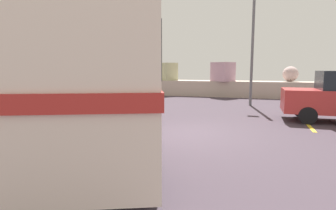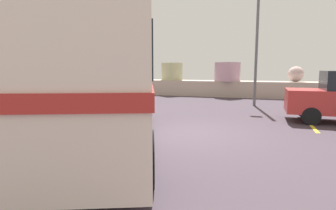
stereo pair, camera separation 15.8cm
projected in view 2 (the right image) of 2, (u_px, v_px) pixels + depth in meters
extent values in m
cube|color=#3F343D|center=(181.00, 134.00, 8.37)|extent=(32.00, 26.00, 0.02)
cube|color=#B6A393|center=(227.00, 89.00, 19.38)|extent=(31.36, 1.80, 1.10)
cube|color=#B2A09B|center=(77.00, 71.00, 23.66)|extent=(1.54, 1.36, 1.31)
sphere|color=#BCAB94|center=(119.00, 71.00, 21.50)|extent=(1.39, 1.39, 1.39)
cube|color=#B0B283|center=(172.00, 72.00, 20.43)|extent=(1.63, 1.59, 1.27)
cube|color=#BD92A4|center=(227.00, 72.00, 18.75)|extent=(1.70, 1.67, 1.28)
sphere|color=#C3A6A1|center=(296.00, 74.00, 18.06)|extent=(1.00, 1.00, 1.00)
cube|color=yellow|center=(307.00, 120.00, 10.41)|extent=(0.12, 4.40, 0.01)
cylinder|color=black|center=(82.00, 112.00, 9.47)|extent=(0.63, 0.99, 0.96)
cylinder|color=black|center=(147.00, 111.00, 9.63)|extent=(0.63, 0.99, 0.96)
cylinder|color=black|center=(4.00, 163.00, 4.32)|extent=(0.63, 0.99, 0.96)
cylinder|color=black|center=(145.00, 160.00, 4.48)|extent=(0.63, 0.99, 0.96)
cube|color=beige|center=(101.00, 84.00, 6.83)|extent=(5.44, 8.68, 2.10)
cylinder|color=beige|center=(100.00, 41.00, 6.70)|extent=(5.13, 8.29, 2.20)
cube|color=#B12925|center=(101.00, 82.00, 6.83)|extent=(5.52, 8.77, 0.20)
cube|color=black|center=(101.00, 61.00, 6.76)|extent=(5.35, 8.38, 0.64)
cube|color=silver|center=(120.00, 100.00, 11.17)|extent=(2.17, 1.02, 0.28)
cylinder|color=black|center=(311.00, 116.00, 9.55)|extent=(0.62, 0.20, 0.62)
cylinder|color=black|center=(305.00, 110.00, 10.99)|extent=(0.62, 0.20, 0.62)
cylinder|color=#5B5B60|center=(257.00, 37.00, 14.12)|extent=(0.14, 0.14, 7.12)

